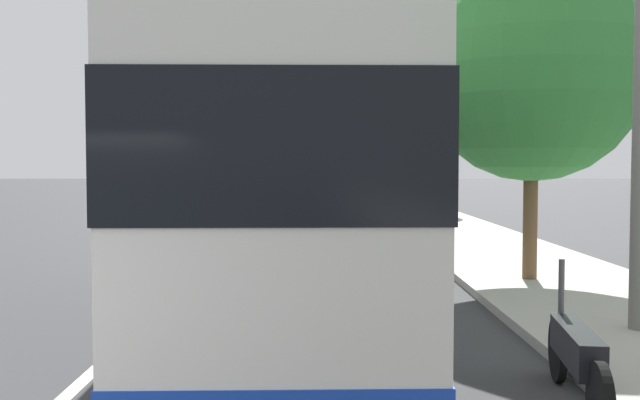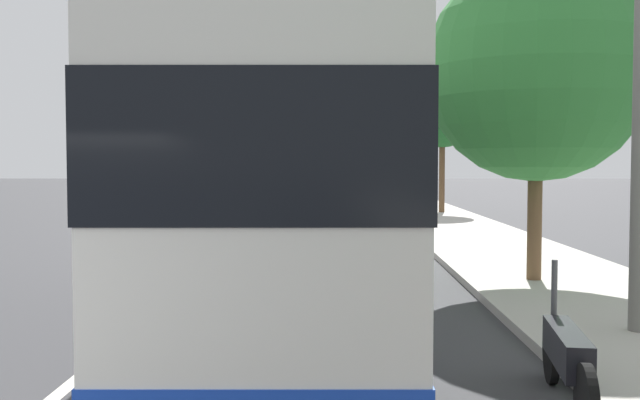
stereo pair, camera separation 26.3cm
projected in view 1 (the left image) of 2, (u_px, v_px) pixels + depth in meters
sidewalk_curb at (574, 290)px, 12.57m from camera, size 110.00×3.60×0.14m
lane_divider_line at (177, 294)px, 12.55m from camera, size 110.00×0.16×0.01m
coach_bus at (289, 187)px, 10.14m from camera, size 10.44×2.74×3.35m
motorcycle_angled at (576, 356)px, 6.64m from camera, size 2.41×0.41×1.29m
car_side_street at (302, 195)px, 36.59m from camera, size 4.37×1.79×1.50m
car_oncoming at (250, 185)px, 51.95m from camera, size 4.07×1.95×1.53m
car_far_distant at (237, 191)px, 42.89m from camera, size 3.99×1.90×1.39m
car_behind_bus at (259, 184)px, 57.18m from camera, size 4.74×2.05×1.45m
roadside_tree_mid_block at (532, 71)px, 13.19m from camera, size 4.03×4.03×5.96m
roadside_tree_far_block at (430, 116)px, 31.86m from camera, size 2.80×2.80×5.76m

